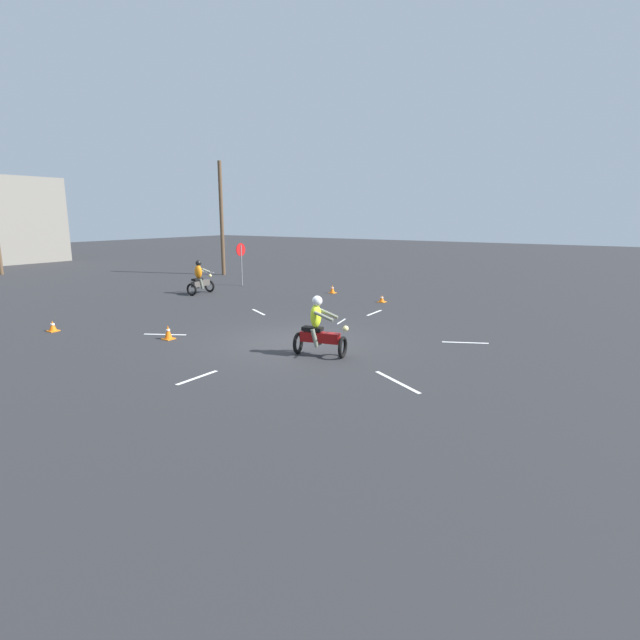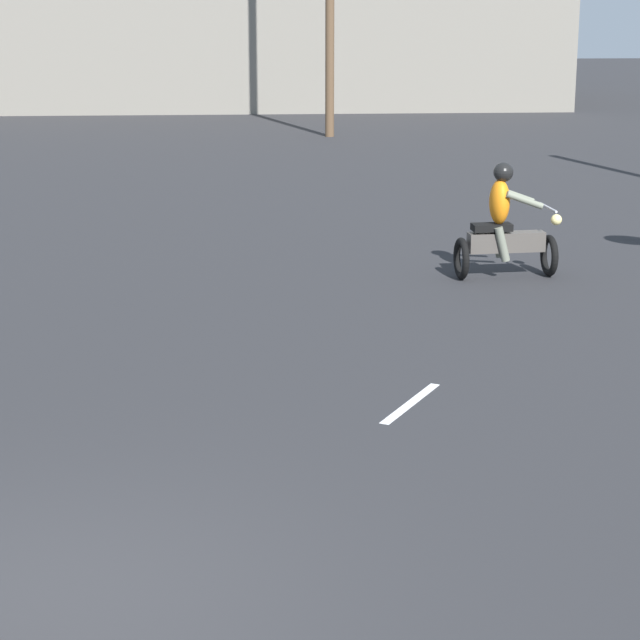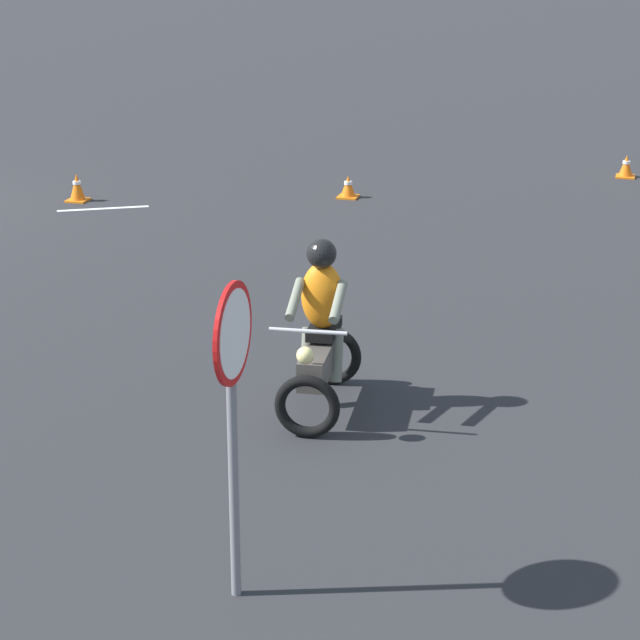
% 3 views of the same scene
% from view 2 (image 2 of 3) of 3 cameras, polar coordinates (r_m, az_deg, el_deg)
% --- Properties ---
extents(ground_plane, '(120.00, 120.00, 0.00)m').
position_cam_2_polar(ground_plane, '(8.97, -12.47, -12.51)').
color(ground_plane, '#28282B').
extents(motorcycle_rider_background, '(1.54, 0.76, 1.66)m').
position_cam_2_polar(motorcycle_rider_background, '(17.93, 8.42, 4.19)').
color(motorcycle_rider_background, black).
rests_on(motorcycle_rider_background, ground).
extents(lane_stripe_ne, '(0.77, 1.23, 0.01)m').
position_cam_2_polar(lane_stripe_ne, '(12.63, 4.17, -3.80)').
color(lane_stripe_ne, silver).
rests_on(lane_stripe_ne, ground).
extents(building_backdrop, '(28.56, 9.18, 6.74)m').
position_cam_2_polar(building_backdrop, '(44.60, -8.44, 14.17)').
color(building_backdrop, gray).
rests_on(building_backdrop, ground).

